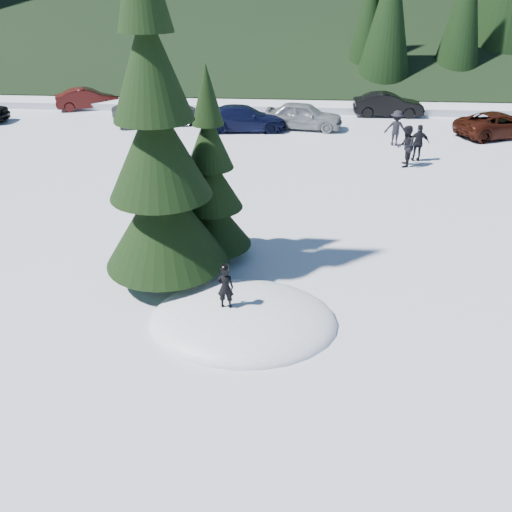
# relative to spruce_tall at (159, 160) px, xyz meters

# --- Properties ---
(ground) EXTENTS (200.00, 200.00, 0.00)m
(ground) POSITION_rel_spruce_tall_xyz_m (2.20, -1.80, -3.32)
(ground) COLOR white
(ground) RESTS_ON ground
(snow_mound) EXTENTS (4.48, 3.52, 0.96)m
(snow_mound) POSITION_rel_spruce_tall_xyz_m (2.20, -1.80, -3.32)
(snow_mound) COLOR white
(snow_mound) RESTS_ON ground
(spruce_tall) EXTENTS (3.20, 3.20, 8.60)m
(spruce_tall) POSITION_rel_spruce_tall_xyz_m (0.00, 0.00, 0.00)
(spruce_tall) COLOR black
(spruce_tall) RESTS_ON ground
(spruce_short) EXTENTS (2.20, 2.20, 5.37)m
(spruce_short) POSITION_rel_spruce_tall_xyz_m (1.00, 1.40, -1.22)
(spruce_short) COLOR black
(spruce_short) RESTS_ON ground
(child_skier) EXTENTS (0.39, 0.26, 1.04)m
(child_skier) POSITION_rel_spruce_tall_xyz_m (1.82, -1.92, -2.32)
(child_skier) COLOR black
(child_skier) RESTS_ON snow_mound
(adult_0) EXTENTS (0.84, 0.99, 1.79)m
(adult_0) POSITION_rel_spruce_tall_xyz_m (8.05, 10.33, -2.43)
(adult_0) COLOR black
(adult_0) RESTS_ON ground
(adult_1) EXTENTS (0.96, 0.40, 1.64)m
(adult_1) POSITION_rel_spruce_tall_xyz_m (8.78, 11.18, -2.50)
(adult_1) COLOR black
(adult_1) RESTS_ON ground
(adult_2) EXTENTS (1.22, 0.89, 1.71)m
(adult_2) POSITION_rel_spruce_tall_xyz_m (8.20, 13.69, -2.47)
(adult_2) COLOR black
(adult_2) RESTS_ON ground
(car_1) EXTENTS (4.18, 2.89, 1.31)m
(car_1) POSITION_rel_spruce_tall_xyz_m (-10.20, 20.65, -2.67)
(car_1) COLOR #390C0A
(car_1) RESTS_ON ground
(car_2) EXTENTS (5.53, 3.84, 1.40)m
(car_2) POSITION_rel_spruce_tall_xyz_m (-4.71, 17.09, -2.62)
(car_2) COLOR #45464C
(car_2) RESTS_ON ground
(car_3) EXTENTS (4.80, 2.35, 1.35)m
(car_3) POSITION_rel_spruce_tall_xyz_m (0.41, 15.98, -2.65)
(car_3) COLOR black
(car_3) RESTS_ON ground
(car_4) EXTENTS (4.47, 2.33, 1.45)m
(car_4) POSITION_rel_spruce_tall_xyz_m (3.65, 16.61, -2.59)
(car_4) COLOR gray
(car_4) RESTS_ON ground
(car_5) EXTENTS (4.18, 1.47, 1.38)m
(car_5) POSITION_rel_spruce_tall_xyz_m (8.79, 20.16, -2.63)
(car_5) COLOR black
(car_5) RESTS_ON ground
(car_6) EXTENTS (5.02, 3.62, 1.27)m
(car_6) POSITION_rel_spruce_tall_xyz_m (13.87, 15.76, -2.68)
(car_6) COLOR black
(car_6) RESTS_ON ground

